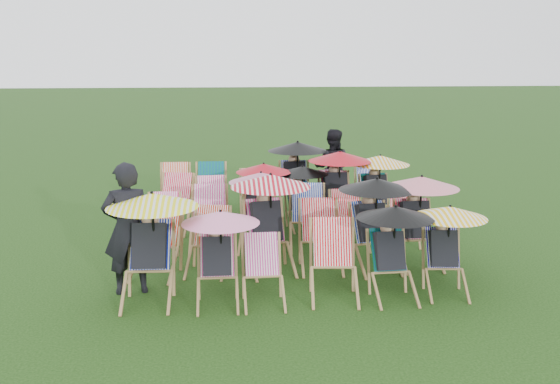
{
  "coord_description": "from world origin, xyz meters",
  "views": [
    {
      "loc": [
        -0.96,
        -10.0,
        3.21
      ],
      "look_at": [
        -0.06,
        0.28,
        0.9
      ],
      "focal_mm": 40.0,
      "sensor_mm": 36.0,
      "label": 1
    }
  ],
  "objects": [
    {
      "name": "deckchair_2",
      "position": [
        -0.51,
        -2.32,
        0.43
      ],
      "size": [
        0.58,
        0.8,
        0.85
      ],
      "rotation": [
        0.0,
        0.0,
        0.02
      ],
      "color": "olive",
      "rests_on": "ground"
    },
    {
      "name": "deckchair_29",
      "position": [
        2.0,
        2.35,
        0.46
      ],
      "size": [
        0.62,
        0.86,
        0.91
      ],
      "rotation": [
        0.0,
        0.0,
        -0.02
      ],
      "color": "olive",
      "rests_on": "ground"
    },
    {
      "name": "deckchair_17",
      "position": [
        2.05,
        0.09,
        0.41
      ],
      "size": [
        0.65,
        0.83,
        0.83
      ],
      "rotation": [
        0.0,
        0.0,
        -0.15
      ],
      "color": "olive",
      "rests_on": "ground"
    },
    {
      "name": "deckchair_8",
      "position": [
        -0.33,
        -1.01,
        0.76
      ],
      "size": [
        1.21,
        1.31,
        1.44
      ],
      "rotation": [
        0.0,
        0.0,
        0.17
      ],
      "color": "olive",
      "rests_on": "ground"
    },
    {
      "name": "deckchair_18",
      "position": [
        -1.95,
        1.21,
        0.5
      ],
      "size": [
        0.82,
        1.03,
        1.01
      ],
      "rotation": [
        0.0,
        0.0,
        -0.18
      ],
      "color": "olive",
      "rests_on": "ground"
    },
    {
      "name": "person_left",
      "position": [
        -2.3,
        -1.8,
        0.91
      ],
      "size": [
        0.73,
        0.55,
        1.81
      ],
      "primitive_type": "imported",
      "rotation": [
        0.0,
        0.0,
        3.32
      ],
      "color": "black",
      "rests_on": "ground"
    },
    {
      "name": "deckchair_15",
      "position": [
        0.39,
        0.04,
        0.5
      ],
      "size": [
        0.73,
        0.97,
        1.01
      ],
      "rotation": [
        0.0,
        0.0,
        -0.07
      ],
      "color": "olive",
      "rests_on": "ground"
    },
    {
      "name": "ground",
      "position": [
        0.0,
        0.0,
        0.0
      ],
      "size": [
        100.0,
        100.0,
        0.0
      ],
      "primitive_type": "plane",
      "color": "black",
      "rests_on": "ground"
    },
    {
      "name": "deckchair_19",
      "position": [
        -1.22,
        1.12,
        0.48
      ],
      "size": [
        0.71,
        0.94,
        0.96
      ],
      "rotation": [
        0.0,
        0.0,
        0.08
      ],
      "color": "olive",
      "rests_on": "ground"
    },
    {
      "name": "deckchair_4",
      "position": [
        1.22,
        -2.26,
        0.65
      ],
      "size": [
        1.04,
        1.09,
        1.23
      ],
      "rotation": [
        0.0,
        0.0,
        0.04
      ],
      "color": "olive",
      "rests_on": "ground"
    },
    {
      "name": "deckchair_26",
      "position": [
        -0.43,
        2.36,
        0.43
      ],
      "size": [
        0.58,
        0.81,
        0.87
      ],
      "rotation": [
        0.0,
        0.0,
        -0.01
      ],
      "color": "olive",
      "rests_on": "ground"
    },
    {
      "name": "deckchair_21",
      "position": [
        0.43,
        1.23,
        0.61
      ],
      "size": [
        0.97,
        1.05,
        1.15
      ],
      "rotation": [
        0.0,
        0.0,
        0.17
      ],
      "color": "olive",
      "rests_on": "ground"
    },
    {
      "name": "deckchair_27",
      "position": [
        0.44,
        2.41,
        0.76
      ],
      "size": [
        1.21,
        1.27,
        1.44
      ],
      "rotation": [
        0.0,
        0.0,
        -0.06
      ],
      "color": "olive",
      "rests_on": "ground"
    },
    {
      "name": "deckchair_3",
      "position": [
        0.44,
        -2.21,
        0.5
      ],
      "size": [
        0.73,
        0.97,
        0.99
      ],
      "rotation": [
        0.0,
        0.0,
        -0.09
      ],
      "color": "olive",
      "rests_on": "ground"
    },
    {
      "name": "deckchair_5",
      "position": [
        1.99,
        -2.16,
        0.63
      ],
      "size": [
        1.0,
        1.05,
        1.19
      ],
      "rotation": [
        0.0,
        0.0,
        -0.1
      ],
      "color": "olive",
      "rests_on": "ground"
    },
    {
      "name": "deckchair_9",
      "position": [
        0.44,
        -1.05,
        0.5
      ],
      "size": [
        0.69,
        0.95,
        1.0
      ],
      "rotation": [
        0.0,
        0.0,
        -0.03
      ],
      "color": "olive",
      "rests_on": "ground"
    },
    {
      "name": "deckchair_14",
      "position": [
        -0.45,
        0.05,
        0.67
      ],
      "size": [
        1.07,
        1.14,
        1.27
      ],
      "rotation": [
        0.0,
        0.0,
        -0.15
      ],
      "color": "olive",
      "rests_on": "ground"
    },
    {
      "name": "deckchair_22",
      "position": [
        1.12,
        1.29,
        0.74
      ],
      "size": [
        1.19,
        1.24,
        1.41
      ],
      "rotation": [
        0.0,
        0.0,
        0.03
      ],
      "color": "olive",
      "rests_on": "ground"
    },
    {
      "name": "deckchair_11",
      "position": [
        1.97,
        -0.98,
        0.72
      ],
      "size": [
        1.15,
        1.19,
        1.36
      ],
      "rotation": [
        0.0,
        0.0,
        0.01
      ],
      "color": "olive",
      "rests_on": "ground"
    },
    {
      "name": "deckchair_10",
      "position": [
        1.26,
        -1.09,
        0.72
      ],
      "size": [
        1.15,
        1.23,
        1.37
      ],
      "rotation": [
        0.0,
        0.0,
        0.12
      ],
      "color": "olive",
      "rests_on": "ground"
    },
    {
      "name": "person_rear",
      "position": [
        1.28,
        2.88,
        0.82
      ],
      "size": [
        0.94,
        0.82,
        1.65
      ],
      "primitive_type": "imported",
      "rotation": [
        0.0,
        0.0,
        2.86
      ],
      "color": "black",
      "rests_on": "ground"
    },
    {
      "name": "deckchair_28",
      "position": [
        1.23,
        2.28,
        0.42
      ],
      "size": [
        0.65,
        0.83,
        0.83
      ],
      "rotation": [
        0.0,
        0.0,
        0.14
      ],
      "color": "olive",
      "rests_on": "ground"
    },
    {
      "name": "deckchair_7",
      "position": [
        -1.25,
        -1.05,
        0.46
      ],
      "size": [
        0.76,
        0.95,
        0.93
      ],
      "rotation": [
        0.0,
        0.0,
        -0.19
      ],
      "color": "olive",
      "rests_on": "ground"
    },
    {
      "name": "deckchair_25",
      "position": [
        -1.28,
        2.28,
        0.51
      ],
      "size": [
        0.69,
        0.96,
        1.02
      ],
      "rotation": [
        0.0,
        0.0,
        -0.02
      ],
      "color": "olive",
      "rests_on": "ground"
    },
    {
      "name": "deckchair_6",
      "position": [
        -2.0,
        -1.1,
        0.5
      ],
      "size": [
        0.83,
        1.03,
        1.0
      ],
      "rotation": [
        0.0,
        0.0,
        -0.2
      ],
      "color": "olive",
      "rests_on": "ground"
    },
    {
      "name": "deckchair_13",
      "position": [
        -1.27,
        0.09,
        0.51
      ],
      "size": [
        0.7,
        0.96,
        1.01
      ],
      "rotation": [
        0.0,
        0.0,
        -0.04
      ],
      "color": "olive",
      "rests_on": "ground"
    },
    {
      "name": "deckchair_16",
      "position": [
        1.08,
        -0.03,
        0.46
      ],
      "size": [
        0.63,
        0.87,
        0.92
      ],
      "rotation": [
        0.0,
        0.0,
        0.03
      ],
      "color": "olive",
      "rests_on": "ground"
    },
    {
      "name": "deckchair_12",
      "position": [
        -2.03,
        0.1,
        0.45
      ],
      "size": [
        0.61,
        0.84,
        0.9
      ],
      "rotation": [
        0.0,
        0.0,
        -0.02
      ],
      "color": "olive",
      "rests_on": "ground"
    },
    {
      "name": "deckchair_1",
      "position": [
        -1.09,
        -2.26,
        0.64
      ],
      "size": [
        1.02,
        1.06,
        1.21
      ],
      "rotation": [
        0.0,
        0.0,
        0.01
      ],
      "color": "olive",
      "rests_on": "ground"
    },
    {
      "name": "deckchair_0",
      "position": [
        -1.98,
        -2.1,
        0.76
      ],
      "size": [
        1.21,
        1.26,
        1.43
      ],
      "rotation": [
        0.0,
        0.0,
        -0.04
      ],
      "color": "olive",
      "rests_on": "ground"
    },
    {
      "name": "deckchair_23",
      "position": [
        1.91,
        1.32,
        0.69
      ],
      "size": [
        1.11,
        1.17,
        1.32
      ],
      "rotation": [
        0.0,
        0.0,
        0.07
      ],
      "color": "olive",
      "rests_on": "ground"
    },
    {
      "name": "deckchair_20",
      "position": [
        -0.3,
        1.19,
        0.64
      ],
      "size": [
        1.03,
        1.11,
        1.22
      ],
      "rotation": [
        0.0,
        0.0,
        0.19
      ],
      "color": "olive",
      "rests_on": "ground"
    },
    {
      "name": "deckchair_24",
      "position": [
        -2.02,
        2.38,
        0.5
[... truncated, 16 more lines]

